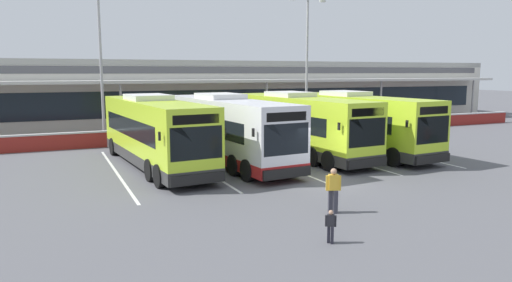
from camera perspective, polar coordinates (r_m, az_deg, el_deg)
ground_plane at (r=21.80m, az=8.13°, el=-4.90°), size 200.00×200.00×0.00m
terminal_building at (r=46.31m, az=-9.76°, el=5.84°), size 70.00×13.00×6.00m
red_barrier_wall at (r=34.66m, az=-4.63°, el=1.03°), size 60.00×0.40×1.10m
coach_bus_leftmost at (r=25.28m, az=-12.24°, el=0.94°), size 3.77×12.32×3.78m
coach_bus_left_centre at (r=25.90m, az=-3.45°, el=1.29°), size 3.77×12.32×3.78m
coach_bus_centre at (r=28.27m, az=5.16°, el=1.87°), size 3.77×12.32×3.78m
coach_bus_right_centre at (r=29.87m, az=11.89°, el=2.07°), size 3.77×12.32×3.78m
bay_stripe_far_west at (r=24.65m, az=-16.63°, el=-3.62°), size 0.14×13.00×0.01m
bay_stripe_west at (r=25.49m, az=-7.22°, el=-2.94°), size 0.14×13.00×0.01m
bay_stripe_mid_west at (r=26.96m, az=1.37°, el=-2.25°), size 0.14×13.00×0.01m
bay_stripe_centre at (r=28.97m, az=8.91°, el=-1.60°), size 0.14×13.00×0.01m
bay_stripe_mid_east at (r=31.42m, az=15.37°, el=-1.02°), size 0.14×13.00×0.01m
pedestrian_in_dark_coat at (r=16.92m, az=9.37°, el=-5.77°), size 0.53×0.39×1.62m
pedestrian_child at (r=14.09m, az=9.06°, el=-10.09°), size 0.31×0.25×1.00m
lamp_post_west at (r=34.85m, az=-18.37°, el=10.13°), size 3.24×0.28×11.00m
lamp_post_centre at (r=39.36m, az=6.21°, el=10.25°), size 3.24×0.28×11.00m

